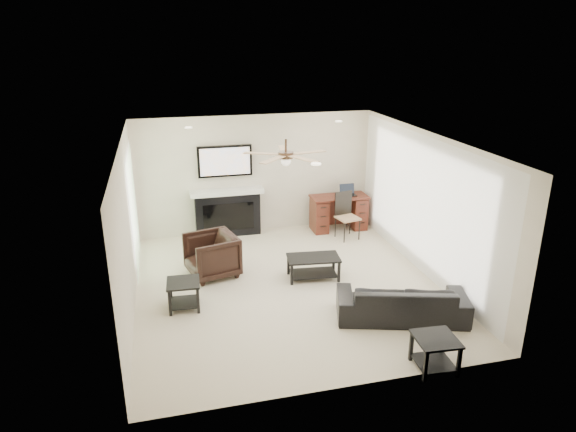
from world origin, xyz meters
name	(u,v)px	position (x,y,z in m)	size (l,w,h in m)	color
room_shell	(297,189)	(0.19, 0.08, 1.68)	(5.50, 5.54, 2.52)	beige
sofa	(402,301)	(1.41, -1.42, 0.28)	(1.92, 0.75, 0.56)	black
armchair	(212,255)	(-1.19, 0.73, 0.38)	(0.81, 0.83, 0.76)	black
coffee_table	(313,268)	(0.51, 0.18, 0.20)	(0.90, 0.50, 0.40)	black
end_table_near	(435,353)	(1.26, -2.67, 0.23)	(0.52, 0.52, 0.45)	black
end_table_left	(184,295)	(-1.74, -0.32, 0.23)	(0.50, 0.50, 0.45)	black
fireplace_unit	(227,192)	(-0.65, 2.58, 0.95)	(1.52, 0.34, 1.91)	black
desk	(339,213)	(1.73, 2.33, 0.38)	(1.22, 0.56, 0.76)	#431610
desk_chair	(348,216)	(1.73, 1.78, 0.48)	(0.42, 0.44, 0.97)	black
laptop	(349,190)	(1.93, 2.31, 0.88)	(0.33, 0.24, 0.23)	black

